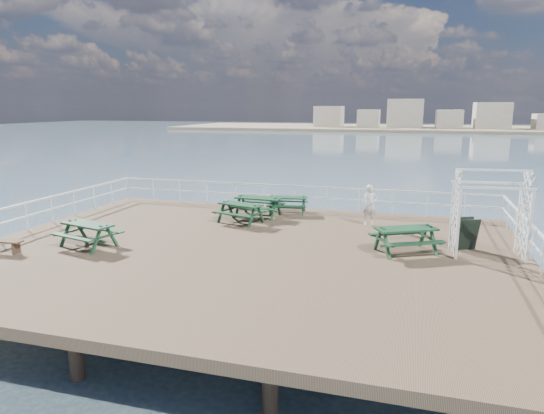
{
  "coord_description": "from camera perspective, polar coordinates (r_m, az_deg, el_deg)",
  "views": [
    {
      "loc": [
        5.23,
        -14.63,
        4.65
      ],
      "look_at": [
        0.41,
        1.76,
        1.1
      ],
      "focal_mm": 32.0,
      "sensor_mm": 36.0,
      "label": 1
    }
  ],
  "objects": [
    {
      "name": "ground",
      "position": [
        16.26,
        -3.13,
        -5.45
      ],
      "size": [
        18.0,
        14.0,
        0.3
      ],
      "primitive_type": "cube",
      "color": "brown",
      "rests_on": "ground"
    },
    {
      "name": "sea_backdrop",
      "position": [
        148.97,
        19.45,
        9.09
      ],
      "size": [
        300.0,
        300.0,
        9.2
      ],
      "color": "#3B5263",
      "rests_on": "ground"
    },
    {
      "name": "railing",
      "position": [
        18.39,
        -0.71,
        -0.11
      ],
      "size": [
        17.77,
        13.76,
        1.1
      ],
      "color": "silver",
      "rests_on": "ground"
    },
    {
      "name": "picnic_table_a",
      "position": [
        19.74,
        -3.7,
        -0.22
      ],
      "size": [
        2.18,
        1.94,
        0.89
      ],
      "rotation": [
        0.0,
        0.0,
        -0.29
      ],
      "color": "#163D25",
      "rests_on": "ground"
    },
    {
      "name": "picnic_table_b",
      "position": [
        20.84,
        -1.64,
        0.54
      ],
      "size": [
        2.06,
        1.71,
        0.95
      ],
      "rotation": [
        0.0,
        0.0,
        -0.07
      ],
      "color": "#163D25",
      "rests_on": "ground"
    },
    {
      "name": "picnic_table_c",
      "position": [
        21.49,
        1.84,
        0.69
      ],
      "size": [
        1.9,
        1.62,
        0.83
      ],
      "rotation": [
        0.0,
        0.0,
        0.15
      ],
      "color": "#163D25",
      "rests_on": "ground"
    },
    {
      "name": "picnic_table_d",
      "position": [
        17.47,
        -20.84,
        -2.51
      ],
      "size": [
        2.19,
        1.93,
        0.91
      ],
      "rotation": [
        0.0,
        0.0,
        -0.25
      ],
      "color": "#163D25",
      "rests_on": "ground"
    },
    {
      "name": "picnic_table_e",
      "position": [
        16.22,
        15.47,
        -3.15
      ],
      "size": [
        2.44,
        2.29,
        0.94
      ],
      "rotation": [
        0.0,
        0.0,
        0.5
      ],
      "color": "#163D25",
      "rests_on": "ground"
    },
    {
      "name": "flat_bench_near",
      "position": [
        18.0,
        -29.23,
        -3.73
      ],
      "size": [
        1.47,
        0.42,
        0.42
      ],
      "rotation": [
        0.0,
        0.0,
        0.05
      ],
      "color": "brown",
      "rests_on": "ground"
    },
    {
      "name": "trellis_arbor",
      "position": [
        16.63,
        24.21,
        -1.18
      ],
      "size": [
        2.33,
        1.39,
        2.77
      ],
      "rotation": [
        0.0,
        0.0,
        0.1
      ],
      "color": "silver",
      "rests_on": "ground"
    },
    {
      "name": "sandwich_board",
      "position": [
        17.22,
        21.92,
        -2.98
      ],
      "size": [
        0.81,
        0.72,
        1.09
      ],
      "rotation": [
        0.0,
        0.0,
        0.43
      ],
      "color": "black",
      "rests_on": "ground"
    },
    {
      "name": "person",
      "position": [
        19.65,
        11.44,
        0.24
      ],
      "size": [
        0.7,
        0.61,
        1.62
      ],
      "primitive_type": "imported",
      "rotation": [
        0.0,
        0.0,
        0.45
      ],
      "color": "silver",
      "rests_on": "ground"
    }
  ]
}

